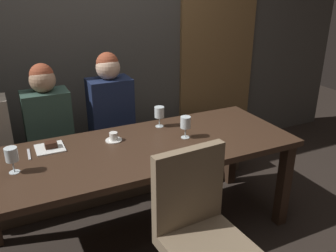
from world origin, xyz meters
The scene contains 14 objects.
ground centered at (0.00, 0.00, 0.00)m, with size 9.00×9.00×0.00m, color black.
back_wall_tiled centered at (0.00, 1.22, 1.50)m, with size 6.00×0.12×3.00m, color #4C4944.
arched_door centered at (1.35, 1.15, 1.36)m, with size 0.90×0.05×2.55m.
dining_table centered at (0.00, 0.00, 0.65)m, with size 2.20×0.84×0.74m.
banquette_bench centered at (0.00, 0.70, 0.23)m, with size 2.50×0.44×0.45m.
chair_near_side centered at (0.05, -0.72, 0.56)m, with size 0.47×0.47×0.98m.
diner_bearded centered at (-0.52, 0.72, 0.82)m, with size 0.36×0.24×0.78m.
diner_far_end centered at (0.00, 0.71, 0.84)m, with size 0.36×0.24×0.82m.
wine_glass_near_left centered at (-0.83, -0.01, 0.85)m, with size 0.08×0.08×0.16m.
wine_glass_end_right centered at (0.35, 0.00, 0.85)m, with size 0.08×0.08×0.16m.
wine_glass_center_back centered at (0.26, 0.28, 0.85)m, with size 0.08×0.08×0.16m.
espresso_cup centered at (-0.15, 0.17, 0.77)m, with size 0.12×0.12×0.06m.
dessert_plate centered at (-0.58, 0.24, 0.75)m, with size 0.19×0.19×0.05m.
fork_on_table centered at (-0.72, 0.20, 0.74)m, with size 0.02×0.17×0.01m, color silver.
Camera 1 is at (-0.82, -2.13, 1.83)m, focal length 38.56 mm.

